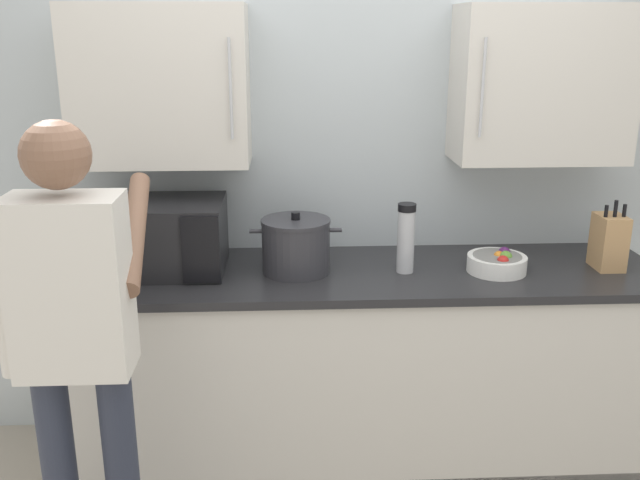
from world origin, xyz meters
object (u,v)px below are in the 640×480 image
stock_pot (296,246)px  fruit_bowl (497,262)px  microwave_oven (152,237)px  person_figure (76,334)px  thermos_flask (406,238)px  knife_block (609,242)px

stock_pot → fruit_bowl: 0.85m
microwave_oven → fruit_bowl: 1.44m
stock_pot → person_figure: bearing=-132.1°
stock_pot → fruit_bowl: size_ratio=1.55×
person_figure → stock_pot: bearing=47.9°
thermos_flask → person_figure: 1.36m
stock_pot → person_figure: 1.03m
microwave_oven → knife_block: 1.92m
microwave_oven → fruit_bowl: (1.44, -0.08, -0.11)m
thermos_flask → person_figure: size_ratio=0.18×
microwave_oven → stock_pot: (0.60, -0.04, -0.03)m
microwave_oven → stock_pot: 0.60m
thermos_flask → fruit_bowl: thermos_flask is taller
microwave_oven → knife_block: bearing=-1.8°
microwave_oven → person_figure: bearing=-96.5°
stock_pot → person_figure: size_ratio=0.23×
thermos_flask → person_figure: person_figure is taller
fruit_bowl → stock_pot: bearing=177.1°
stock_pot → thermos_flask: bearing=-2.9°
stock_pot → fruit_bowl: (0.84, -0.04, -0.07)m
microwave_oven → person_figure: (-0.09, -0.80, -0.07)m
thermos_flask → microwave_oven: bearing=176.5°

